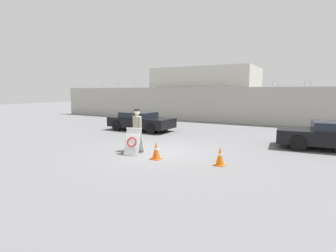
{
  "coord_description": "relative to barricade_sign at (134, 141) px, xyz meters",
  "views": [
    {
      "loc": [
        5.54,
        -9.35,
        2.58
      ],
      "look_at": [
        -0.11,
        0.92,
        0.99
      ],
      "focal_mm": 28.0,
      "sensor_mm": 36.0,
      "label": 1
    }
  ],
  "objects": [
    {
      "name": "ground_plane",
      "position": [
        0.73,
        0.86,
        -0.53
      ],
      "size": [
        90.0,
        90.0,
        0.0
      ],
      "primitive_type": "plane",
      "color": "slate"
    },
    {
      "name": "traffic_cone_near",
      "position": [
        3.59,
        0.12,
        -0.2
      ],
      "size": [
        0.35,
        0.35,
        0.67
      ],
      "color": "orange",
      "rests_on": "ground_plane"
    },
    {
      "name": "parked_car_far_side",
      "position": [
        7.27,
        4.81,
        0.11
      ],
      "size": [
        4.77,
        2.19,
        1.24
      ],
      "rotation": [
        0.0,
        0.0,
        3.22
      ],
      "color": "black",
      "rests_on": "ground_plane"
    },
    {
      "name": "barricade_sign",
      "position": [
        0.0,
        0.0,
        0.0
      ],
      "size": [
        0.77,
        0.89,
        1.08
      ],
      "rotation": [
        0.0,
        0.0,
        0.24
      ],
      "color": "white",
      "rests_on": "ground_plane"
    },
    {
      "name": "parked_car_front_coupe",
      "position": [
        -3.41,
        5.42,
        0.09
      ],
      "size": [
        4.27,
        2.01,
        1.19
      ],
      "rotation": [
        0.0,
        0.0,
        -0.03
      ],
      "color": "black",
      "rests_on": "ground_plane"
    },
    {
      "name": "building_block",
      "position": [
        -2.86,
        15.91,
        1.81
      ],
      "size": [
        9.34,
        6.04,
        4.69
      ],
      "color": "beige",
      "rests_on": "ground_plane"
    },
    {
      "name": "security_guard",
      "position": [
        -0.23,
        0.6,
        0.47
      ],
      "size": [
        0.59,
        0.6,
        1.79
      ],
      "rotation": [
        0.0,
        0.0,
        2.62
      ],
      "color": "black",
      "rests_on": "ground_plane"
    },
    {
      "name": "traffic_cone_mid",
      "position": [
        1.22,
        -0.23,
        -0.2
      ],
      "size": [
        0.38,
        0.38,
        0.67
      ],
      "color": "orange",
      "rests_on": "ground_plane"
    },
    {
      "name": "perimeter_wall",
      "position": [
        0.73,
        12.01,
        0.89
      ],
      "size": [
        36.0,
        0.3,
        3.3
      ],
      "color": "#ADA8A0",
      "rests_on": "ground_plane"
    }
  ]
}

